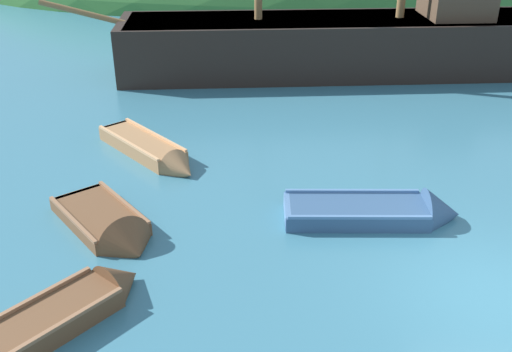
{
  "coord_description": "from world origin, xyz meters",
  "views": [
    {
      "loc": [
        -3.88,
        -8.61,
        6.71
      ],
      "look_at": [
        -4.62,
        4.24,
        0.13
      ],
      "focal_mm": 41.59,
      "sensor_mm": 36.0,
      "label": 1
    }
  ],
  "objects": [
    {
      "name": "rowboat_portside",
      "position": [
        -7.48,
        1.68,
        0.08
      ],
      "size": [
        2.88,
        3.02,
        1.19
      ],
      "rotation": [
        0.0,
        0.0,
        5.44
      ],
      "color": "brown",
      "rests_on": "ground"
    },
    {
      "name": "rowboat_far",
      "position": [
        -7.49,
        -0.95,
        0.12
      ],
      "size": [
        2.71,
        3.14,
        0.94
      ],
      "rotation": [
        0.0,
        0.0,
        0.92
      ],
      "color": "brown",
      "rests_on": "ground"
    },
    {
      "name": "rowboat_outer_right",
      "position": [
        -7.43,
        5.42,
        0.12
      ],
      "size": [
        3.28,
        3.28,
        0.88
      ],
      "rotation": [
        0.0,
        0.0,
        5.5
      ],
      "color": "#9E7047",
      "rests_on": "ground"
    },
    {
      "name": "sailing_ship",
      "position": [
        -2.09,
        13.34,
        0.78
      ],
      "size": [
        18.47,
        5.15,
        12.1
      ],
      "rotation": [
        0.0,
        0.0,
        3.26
      ],
      "color": "black",
      "rests_on": "ground"
    },
    {
      "name": "rowboat_outer_left",
      "position": [
        -1.71,
        2.63,
        0.11
      ],
      "size": [
        3.85,
        1.4,
        1.16
      ],
      "rotation": [
        0.0,
        0.0,
        0.05
      ],
      "color": "#335175",
      "rests_on": "ground"
    },
    {
      "name": "ground_plane",
      "position": [
        0.0,
        0.0,
        0.0
      ],
      "size": [
        120.0,
        120.0,
        0.0
      ],
      "primitive_type": "plane",
      "color": "teal"
    }
  ]
}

